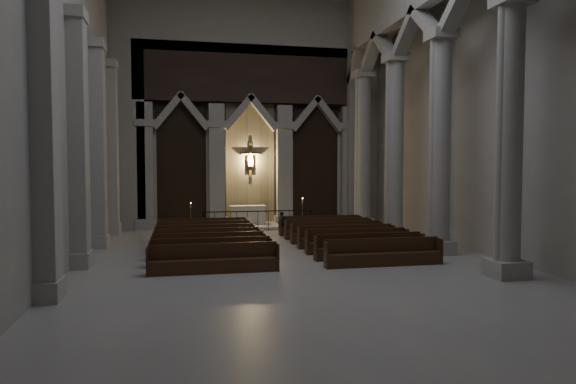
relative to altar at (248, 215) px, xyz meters
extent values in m
plane|color=#989691|center=(0.24, -11.04, -0.64)|extent=(24.00, 24.00, 0.00)
cube|color=#9B9891|center=(0.24, 0.96, 5.36)|extent=(14.00, 0.10, 12.00)
cube|color=#9B9891|center=(-6.76, -11.04, 5.36)|extent=(0.10, 24.00, 12.00)
cube|color=#9B9891|center=(7.24, -11.04, 5.36)|extent=(0.10, 24.00, 12.00)
cube|color=#A3A098|center=(-5.16, 0.46, 2.56)|extent=(0.80, 0.50, 6.40)
cube|color=#A3A098|center=(-5.16, 0.46, -0.39)|extent=(1.05, 0.70, 0.50)
cube|color=#A3A098|center=(-5.16, 0.46, 4.71)|extent=(1.00, 0.65, 0.35)
cube|color=#A3A098|center=(-1.56, 0.46, 2.56)|extent=(0.80, 0.50, 6.40)
cube|color=#A3A098|center=(-1.56, 0.46, -0.39)|extent=(1.05, 0.70, 0.50)
cube|color=#A3A098|center=(-1.56, 0.46, 4.71)|extent=(1.00, 0.65, 0.35)
cube|color=#A3A098|center=(2.04, 0.46, 2.56)|extent=(0.80, 0.50, 6.40)
cube|color=#A3A098|center=(2.04, 0.46, -0.39)|extent=(1.05, 0.70, 0.50)
cube|color=#A3A098|center=(2.04, 0.46, 4.71)|extent=(1.00, 0.65, 0.35)
cube|color=#A3A098|center=(5.64, 0.46, 2.56)|extent=(0.80, 0.50, 6.40)
cube|color=#A3A098|center=(5.64, 0.46, -0.39)|extent=(1.05, 0.70, 0.50)
cube|color=#A3A098|center=(5.64, 0.46, 4.71)|extent=(1.00, 0.65, 0.35)
cube|color=black|center=(-3.36, 0.81, 2.86)|extent=(2.60, 0.15, 7.00)
cube|color=#90825D|center=(0.24, 0.81, 2.86)|extent=(2.60, 0.15, 7.00)
cube|color=black|center=(3.84, 0.81, 2.86)|extent=(2.60, 0.15, 7.00)
cube|color=black|center=(0.24, 0.46, 7.36)|extent=(12.00, 0.50, 3.00)
cube|color=#A3A098|center=(-5.96, 0.46, 3.86)|extent=(1.60, 0.50, 9.00)
cube|color=#A3A098|center=(6.44, 0.46, 3.86)|extent=(1.60, 0.50, 9.00)
cube|color=#A3A098|center=(0.24, 0.46, 9.86)|extent=(14.00, 0.50, 3.00)
plane|color=#FFC572|center=(0.24, 0.78, 2.86)|extent=(1.50, 0.00, 1.50)
cube|color=#503A1B|center=(0.24, 0.69, 2.86)|extent=(0.13, 0.08, 1.80)
cube|color=#503A1B|center=(0.24, 0.69, 3.21)|extent=(1.10, 0.08, 0.13)
cube|color=tan|center=(0.24, 0.63, 2.81)|extent=(0.26, 0.10, 0.60)
sphere|color=tan|center=(0.24, 0.63, 3.21)|extent=(0.17, 0.17, 0.17)
cylinder|color=tan|center=(-0.02, 0.63, 3.18)|extent=(0.45, 0.08, 0.08)
cylinder|color=tan|center=(0.50, 0.63, 3.18)|extent=(0.45, 0.08, 0.08)
cube|color=#A3A098|center=(5.74, -1.54, -0.39)|extent=(1.00, 1.00, 0.50)
cylinder|color=#A3A098|center=(5.74, -1.54, 3.36)|extent=(0.70, 0.70, 7.50)
cube|color=#A3A098|center=(5.74, -1.54, 7.21)|extent=(0.95, 0.95, 0.35)
cube|color=#A3A098|center=(5.74, -5.54, -0.39)|extent=(1.00, 1.00, 0.50)
cylinder|color=#A3A098|center=(5.74, -5.54, 3.36)|extent=(0.70, 0.70, 7.50)
cube|color=#A3A098|center=(5.74, -5.54, 7.21)|extent=(0.95, 0.95, 0.35)
cube|color=#A3A098|center=(5.74, -9.54, -0.39)|extent=(1.00, 1.00, 0.50)
cylinder|color=#A3A098|center=(5.74, -9.54, 3.36)|extent=(0.70, 0.70, 7.50)
cube|color=#A3A098|center=(5.74, -9.54, 7.21)|extent=(0.95, 0.95, 0.35)
cube|color=#A3A098|center=(5.74, -13.54, -0.39)|extent=(1.00, 1.00, 0.50)
cylinder|color=#A3A098|center=(5.74, -13.54, 3.36)|extent=(0.70, 0.70, 7.50)
cube|color=#A3A098|center=(5.74, -13.54, 7.21)|extent=(0.95, 0.95, 0.35)
cube|color=#A3A098|center=(5.74, 0.36, 3.96)|extent=(0.55, 1.20, 9.20)
cube|color=#A3A098|center=(-6.51, -1.54, -0.39)|extent=(0.60, 1.00, 0.50)
cube|color=#A3A098|center=(-6.51, -1.54, 3.36)|extent=(0.50, 0.80, 7.50)
cube|color=#A3A098|center=(-6.51, -1.54, 7.21)|extent=(0.60, 1.00, 0.35)
cube|color=#A3A098|center=(-6.51, -5.54, -0.39)|extent=(0.60, 1.00, 0.50)
cube|color=#A3A098|center=(-6.51, -5.54, 3.36)|extent=(0.50, 0.80, 7.50)
cube|color=#A3A098|center=(-6.51, -5.54, 7.21)|extent=(0.60, 1.00, 0.35)
cube|color=#A3A098|center=(-6.51, -9.54, -0.39)|extent=(0.60, 1.00, 0.50)
cube|color=#A3A098|center=(-6.51, -9.54, 3.36)|extent=(0.50, 0.80, 7.50)
cube|color=#A3A098|center=(-6.51, -9.54, 7.21)|extent=(0.60, 1.00, 0.35)
cube|color=#A3A098|center=(-6.51, -13.54, -0.39)|extent=(0.60, 1.00, 0.50)
cube|color=#A3A098|center=(-6.51, -13.54, 3.36)|extent=(0.50, 0.80, 7.50)
cube|color=#A3A098|center=(0.24, -0.44, -0.56)|extent=(8.50, 2.60, 0.15)
cube|color=beige|center=(0.00, 0.00, -0.02)|extent=(1.75, 0.68, 0.93)
cube|color=silver|center=(0.00, 0.00, 0.46)|extent=(1.90, 0.76, 0.04)
cube|color=black|center=(0.24, -2.01, 0.35)|extent=(5.21, 0.05, 0.05)
cube|color=black|center=(-2.36, -2.01, -0.12)|extent=(0.09, 0.09, 1.04)
cube|color=black|center=(2.85, -2.01, -0.12)|extent=(0.09, 0.09, 1.04)
cylinder|color=black|center=(-1.84, -2.01, -0.15)|extent=(0.02, 0.02, 0.96)
cylinder|color=black|center=(-1.32, -2.01, -0.15)|extent=(0.02, 0.02, 0.96)
cylinder|color=black|center=(-0.80, -2.01, -0.15)|extent=(0.02, 0.02, 0.96)
cylinder|color=black|center=(-0.28, -2.01, -0.15)|extent=(0.02, 0.02, 0.96)
cylinder|color=black|center=(0.24, -2.01, -0.15)|extent=(0.02, 0.02, 0.96)
cylinder|color=black|center=(0.76, -2.01, -0.15)|extent=(0.02, 0.02, 0.96)
cylinder|color=black|center=(1.29, -2.01, -0.15)|extent=(0.02, 0.02, 0.96)
cylinder|color=black|center=(1.81, -2.01, -0.15)|extent=(0.02, 0.02, 0.96)
cylinder|color=black|center=(2.33, -2.01, -0.15)|extent=(0.02, 0.02, 0.96)
cylinder|color=#9B602F|center=(-2.95, -1.30, -0.61)|extent=(0.24, 0.24, 0.05)
cylinder|color=#9B602F|center=(-2.95, -1.30, -0.04)|extent=(0.04, 0.04, 1.14)
cylinder|color=#9B602F|center=(-2.95, -1.30, 0.53)|extent=(0.12, 0.12, 0.02)
cylinder|color=beige|center=(-2.95, -1.30, 0.64)|extent=(0.05, 0.05, 0.20)
sphere|color=#E9A651|center=(-2.95, -1.30, 0.76)|extent=(0.04, 0.04, 0.04)
cylinder|color=#9B602F|center=(2.66, -1.20, -0.61)|extent=(0.26, 0.26, 0.06)
cylinder|color=#9B602F|center=(2.66, -1.20, 0.02)|extent=(0.04, 0.04, 1.27)
cylinder|color=#9B602F|center=(2.66, -1.20, 0.66)|extent=(0.13, 0.13, 0.02)
cylinder|color=beige|center=(2.66, -1.20, 0.77)|extent=(0.05, 0.05, 0.22)
sphere|color=#E9A651|center=(2.66, -1.20, 0.91)|extent=(0.05, 0.05, 0.05)
cube|color=black|center=(-2.46, -3.68, -0.43)|extent=(3.85, 0.37, 0.41)
cube|color=black|center=(-2.46, -3.51, 0.01)|extent=(3.85, 0.06, 0.46)
cube|color=black|center=(-4.38, -3.68, -0.22)|extent=(0.06, 0.41, 0.83)
cube|color=black|center=(-0.53, -3.68, -0.22)|extent=(0.06, 0.41, 0.83)
cube|color=black|center=(2.94, -3.68, -0.43)|extent=(3.85, 0.37, 0.41)
cube|color=black|center=(2.94, -3.51, 0.01)|extent=(3.85, 0.06, 0.46)
cube|color=black|center=(1.02, -3.68, -0.22)|extent=(0.06, 0.41, 0.83)
cube|color=black|center=(4.87, -3.68, -0.22)|extent=(0.06, 0.41, 0.83)
cube|color=black|center=(-2.46, -4.94, -0.43)|extent=(3.85, 0.37, 0.41)
cube|color=black|center=(-2.46, -4.77, 0.01)|extent=(3.85, 0.06, 0.46)
cube|color=black|center=(-4.38, -4.94, -0.22)|extent=(0.06, 0.41, 0.83)
cube|color=black|center=(-0.53, -4.94, -0.22)|extent=(0.06, 0.41, 0.83)
cube|color=black|center=(2.94, -4.94, -0.43)|extent=(3.85, 0.37, 0.41)
cube|color=black|center=(2.94, -4.77, 0.01)|extent=(3.85, 0.06, 0.46)
cube|color=black|center=(1.02, -4.94, -0.22)|extent=(0.06, 0.41, 0.83)
cube|color=black|center=(4.87, -4.94, -0.22)|extent=(0.06, 0.41, 0.83)
cube|color=black|center=(-2.46, -6.20, -0.43)|extent=(3.85, 0.37, 0.41)
cube|color=black|center=(-2.46, -6.03, 0.01)|extent=(3.85, 0.06, 0.46)
cube|color=black|center=(-4.38, -6.20, -0.22)|extent=(0.06, 0.41, 0.83)
cube|color=black|center=(-0.53, -6.20, -0.22)|extent=(0.06, 0.41, 0.83)
cube|color=black|center=(2.94, -6.20, -0.43)|extent=(3.85, 0.37, 0.41)
cube|color=black|center=(2.94, -6.03, 0.01)|extent=(3.85, 0.06, 0.46)
cube|color=black|center=(1.02, -6.20, -0.22)|extent=(0.06, 0.41, 0.83)
cube|color=black|center=(4.87, -6.20, -0.22)|extent=(0.06, 0.41, 0.83)
cube|color=black|center=(-2.46, -7.47, -0.43)|extent=(3.85, 0.37, 0.41)
cube|color=black|center=(-2.46, -7.29, 0.01)|extent=(3.85, 0.06, 0.46)
cube|color=black|center=(-4.38, -7.47, -0.22)|extent=(0.06, 0.41, 0.83)
cube|color=black|center=(-0.53, -7.47, -0.22)|extent=(0.06, 0.41, 0.83)
cube|color=black|center=(2.94, -7.47, -0.43)|extent=(3.85, 0.37, 0.41)
cube|color=black|center=(2.94, -7.29, 0.01)|extent=(3.85, 0.06, 0.46)
cube|color=black|center=(1.02, -7.47, -0.22)|extent=(0.06, 0.41, 0.83)
cube|color=black|center=(4.87, -7.47, -0.22)|extent=(0.06, 0.41, 0.83)
cube|color=black|center=(-2.46, -8.73, -0.43)|extent=(3.85, 0.37, 0.41)
cube|color=black|center=(-2.46, -8.56, 0.01)|extent=(3.85, 0.06, 0.46)
cube|color=black|center=(-4.38, -8.73, -0.22)|extent=(0.06, 0.41, 0.83)
cube|color=black|center=(-0.53, -8.73, -0.22)|extent=(0.06, 0.41, 0.83)
cube|color=black|center=(2.94, -8.73, -0.43)|extent=(3.85, 0.37, 0.41)
cube|color=black|center=(2.94, -8.56, 0.01)|extent=(3.85, 0.06, 0.46)
cube|color=black|center=(1.02, -8.73, -0.22)|extent=(0.06, 0.41, 0.83)
cube|color=black|center=(4.87, -8.73, -0.22)|extent=(0.06, 0.41, 0.83)
cube|color=black|center=(-2.46, -9.99, -0.43)|extent=(3.85, 0.37, 0.41)
cube|color=black|center=(-2.46, -9.82, 0.01)|extent=(3.85, 0.06, 0.46)
cube|color=black|center=(-4.38, -9.99, -0.22)|extent=(0.06, 0.41, 0.83)
cube|color=black|center=(-0.53, -9.99, -0.22)|extent=(0.06, 0.41, 0.83)
cube|color=black|center=(2.94, -9.99, -0.43)|extent=(3.85, 0.37, 0.41)
cube|color=black|center=(2.94, -9.82, 0.01)|extent=(3.85, 0.06, 0.46)
cube|color=black|center=(1.02, -9.99, -0.22)|extent=(0.06, 0.41, 0.83)
cube|color=black|center=(4.87, -9.99, -0.22)|extent=(0.06, 0.41, 0.83)
cube|color=black|center=(-2.46, -11.25, -0.43)|extent=(3.85, 0.37, 0.41)
cube|color=black|center=(-2.46, -11.08, 0.01)|extent=(3.85, 0.06, 0.46)
cube|color=black|center=(-4.38, -11.25, -0.22)|extent=(0.06, 0.41, 0.83)
cube|color=black|center=(-0.53, -11.25, -0.22)|extent=(0.06, 0.41, 0.83)
cube|color=black|center=(2.94, -11.25, -0.43)|extent=(3.85, 0.37, 0.41)
cube|color=black|center=(2.94, -11.08, 0.01)|extent=(3.85, 0.06, 0.46)
cube|color=black|center=(1.02, -11.25, -0.22)|extent=(0.06, 0.41, 0.83)
cube|color=black|center=(4.87, -11.25, -0.22)|extent=(0.06, 0.41, 0.83)
imported|color=black|center=(1.13, -3.59, -0.09)|extent=(0.42, 0.29, 1.09)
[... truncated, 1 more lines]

